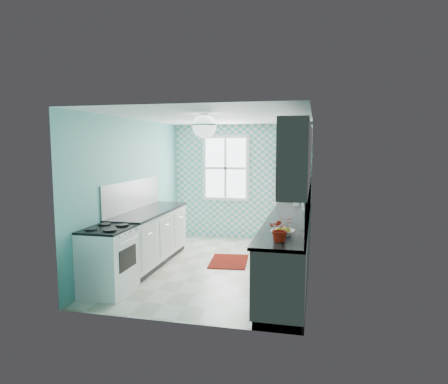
% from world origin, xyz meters
% --- Properties ---
extents(floor, '(3.00, 4.40, 0.02)m').
position_xyz_m(floor, '(0.00, 0.00, -0.01)').
color(floor, silver).
rests_on(floor, ground).
extents(ceiling, '(3.00, 4.40, 0.02)m').
position_xyz_m(ceiling, '(0.00, 0.00, 2.51)').
color(ceiling, white).
rests_on(ceiling, wall_back).
extents(wall_back, '(3.00, 0.02, 2.50)m').
position_xyz_m(wall_back, '(0.00, 2.21, 1.25)').
color(wall_back, '#57A9A4').
rests_on(wall_back, floor).
extents(wall_front, '(3.00, 0.02, 2.50)m').
position_xyz_m(wall_front, '(0.00, -2.21, 1.25)').
color(wall_front, '#57A9A4').
rests_on(wall_front, floor).
extents(wall_left, '(0.02, 4.40, 2.50)m').
position_xyz_m(wall_left, '(-1.51, 0.00, 1.25)').
color(wall_left, '#57A9A4').
rests_on(wall_left, floor).
extents(wall_right, '(0.02, 4.40, 2.50)m').
position_xyz_m(wall_right, '(1.51, 0.00, 1.25)').
color(wall_right, '#57A9A4').
rests_on(wall_right, floor).
extents(accent_wall, '(3.00, 0.01, 2.50)m').
position_xyz_m(accent_wall, '(0.00, 2.19, 1.25)').
color(accent_wall, '#52B5AB').
rests_on(accent_wall, wall_back).
extents(window, '(1.04, 0.05, 1.44)m').
position_xyz_m(window, '(-0.35, 2.16, 1.55)').
color(window, white).
rests_on(window, wall_back).
extents(backsplash_right, '(0.02, 3.60, 0.51)m').
position_xyz_m(backsplash_right, '(1.49, -0.40, 1.20)').
color(backsplash_right, white).
rests_on(backsplash_right, wall_right).
extents(backsplash_left, '(0.02, 2.15, 0.51)m').
position_xyz_m(backsplash_left, '(-1.49, -0.07, 1.20)').
color(backsplash_left, white).
rests_on(backsplash_left, wall_left).
extents(upper_cabinets_right, '(0.33, 3.20, 0.90)m').
position_xyz_m(upper_cabinets_right, '(1.33, -0.60, 1.90)').
color(upper_cabinets_right, silver).
rests_on(upper_cabinets_right, wall_right).
extents(upper_cabinet_fridge, '(0.40, 0.74, 0.40)m').
position_xyz_m(upper_cabinet_fridge, '(1.30, 1.83, 2.25)').
color(upper_cabinet_fridge, silver).
rests_on(upper_cabinet_fridge, wall_right).
extents(ceiling_light, '(0.34, 0.34, 0.35)m').
position_xyz_m(ceiling_light, '(0.00, -0.80, 2.32)').
color(ceiling_light, silver).
rests_on(ceiling_light, ceiling).
extents(base_cabinets_right, '(0.60, 3.60, 0.90)m').
position_xyz_m(base_cabinets_right, '(1.20, -0.40, 0.45)').
color(base_cabinets_right, white).
rests_on(base_cabinets_right, floor).
extents(countertop_right, '(0.63, 3.60, 0.04)m').
position_xyz_m(countertop_right, '(1.19, -0.40, 0.92)').
color(countertop_right, black).
rests_on(countertop_right, base_cabinets_right).
extents(base_cabinets_left, '(0.60, 2.15, 0.90)m').
position_xyz_m(base_cabinets_left, '(-1.20, -0.07, 0.45)').
color(base_cabinets_left, white).
rests_on(base_cabinets_left, floor).
extents(countertop_left, '(0.63, 2.15, 0.04)m').
position_xyz_m(countertop_left, '(-1.19, -0.07, 0.92)').
color(countertop_left, black).
rests_on(countertop_left, base_cabinets_left).
extents(fridge, '(0.64, 0.64, 1.48)m').
position_xyz_m(fridge, '(1.11, 1.78, 0.74)').
color(fridge, white).
rests_on(fridge, floor).
extents(stove, '(0.60, 0.75, 0.90)m').
position_xyz_m(stove, '(-1.20, -1.50, 0.47)').
color(stove, white).
rests_on(stove, floor).
extents(sink, '(0.50, 0.42, 0.53)m').
position_xyz_m(sink, '(1.20, 0.36, 0.93)').
color(sink, silver).
rests_on(sink, countertop_right).
extents(rug, '(0.73, 0.97, 0.01)m').
position_xyz_m(rug, '(0.12, 0.32, 0.01)').
color(rug, maroon).
rests_on(rug, floor).
extents(dish_towel, '(0.06, 0.26, 0.39)m').
position_xyz_m(dish_towel, '(0.89, 0.21, 0.48)').
color(dish_towel, '#52BDBC').
rests_on(dish_towel, base_cabinets_right).
extents(fruit_bowl, '(0.33, 0.33, 0.07)m').
position_xyz_m(fruit_bowl, '(1.20, -1.51, 0.98)').
color(fruit_bowl, white).
rests_on(fruit_bowl, countertop_right).
extents(potted_plant, '(0.32, 0.29, 0.30)m').
position_xyz_m(potted_plant, '(1.20, -1.85, 1.09)').
color(potted_plant, '#B8040D').
rests_on(potted_plant, countertop_right).
extents(soap_bottle, '(0.10, 0.11, 0.21)m').
position_xyz_m(soap_bottle, '(1.25, 0.99, 1.04)').
color(soap_bottle, '#9FADB3').
rests_on(soap_bottle, countertop_right).
extents(microwave, '(0.55, 0.38, 0.30)m').
position_xyz_m(microwave, '(1.11, 1.78, 1.63)').
color(microwave, white).
rests_on(microwave, fridge).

